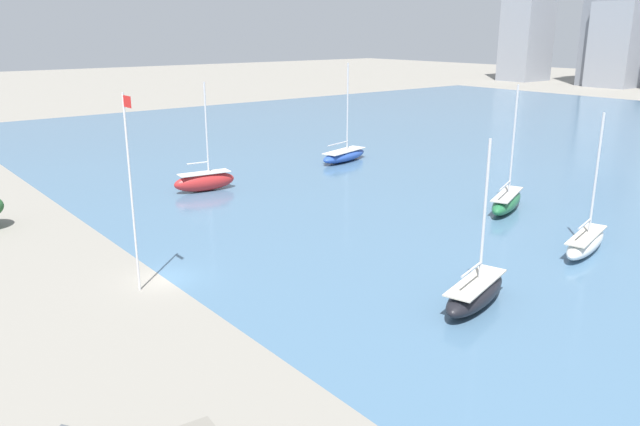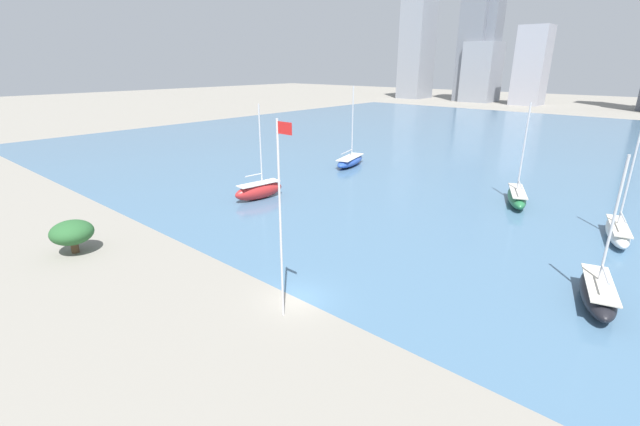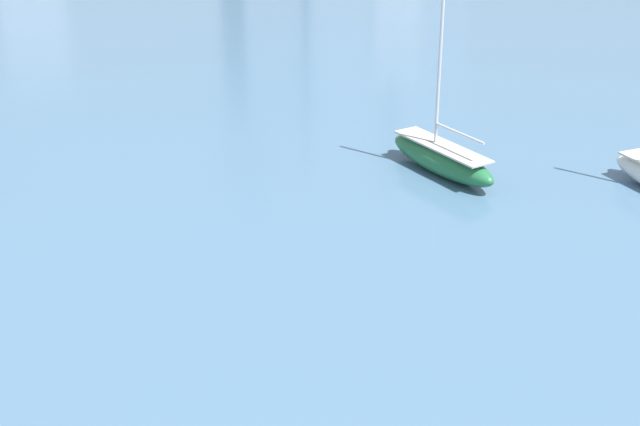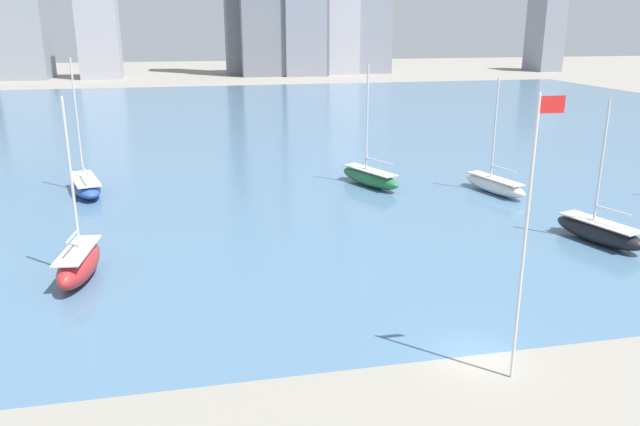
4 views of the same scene
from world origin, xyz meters
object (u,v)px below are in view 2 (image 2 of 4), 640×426
Objects in this scene: sailboat_blue at (350,161)px; sailboat_red at (259,190)px; sailboat_green at (517,196)px; sailboat_black at (598,292)px; sailboat_white at (618,231)px; flag_pole at (281,217)px.

sailboat_red is (2.61, -21.83, 0.27)m from sailboat_blue.
sailboat_blue reaches higher than sailboat_green.
sailboat_black is (11.74, -19.63, -0.03)m from sailboat_green.
sailboat_red is 1.07× the size of sailboat_white.
sailboat_green is 11.98m from sailboat_white.
sailboat_blue is (-27.25, 2.96, -0.10)m from sailboat_green.
sailboat_green is at bearing -21.43° from sailboat_blue.
sailboat_green reaches higher than sailboat_red.
sailboat_white is (-0.88, 14.55, -0.06)m from sailboat_black.
flag_pole is 1.13× the size of sailboat_red.
sailboat_white is at bearing -47.82° from sailboat_green.
sailboat_red is 36.38m from sailboat_black.
flag_pole is 1.10× the size of sailboat_green.
sailboat_black is 0.97× the size of sailboat_white.
sailboat_blue is (-23.68, 38.01, -6.13)m from flag_pole.
sailboat_black is at bearing 5.92° from sailboat_red.
sailboat_red is 38.08m from sailboat_white.
sailboat_white is (35.49, 13.79, -0.25)m from sailboat_red.
sailboat_red is (-24.64, -18.87, 0.17)m from sailboat_green.
sailboat_red is (-21.07, 16.18, -5.86)m from flag_pole.
sailboat_blue is 1.10× the size of sailboat_red.
flag_pole reaches higher than sailboat_blue.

